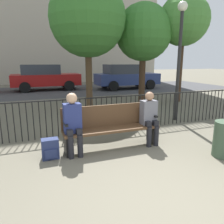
# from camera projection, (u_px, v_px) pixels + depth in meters

# --- Properties ---
(ground_plane) EXTENTS (80.00, 80.00, 0.00)m
(ground_plane) POSITION_uv_depth(u_px,v_px,m) (170.00, 207.00, 2.82)
(ground_plane) COLOR #605B4C
(park_bench) EXTENTS (2.08, 0.45, 0.92)m
(park_bench) POSITION_uv_depth(u_px,v_px,m) (111.00, 125.00, 4.71)
(park_bench) COLOR #4C331E
(park_bench) RESTS_ON ground
(seated_person_0) EXTENTS (0.34, 0.39, 1.25)m
(seated_person_0) POSITION_uv_depth(u_px,v_px,m) (73.00, 121.00, 4.27)
(seated_person_0) COLOR black
(seated_person_0) RESTS_ON ground
(seated_person_1) EXTENTS (0.34, 0.39, 1.19)m
(seated_person_1) POSITION_uv_depth(u_px,v_px,m) (150.00, 115.00, 4.86)
(seated_person_1) COLOR black
(seated_person_1) RESTS_ON ground
(backpack) EXTENTS (0.32, 0.25, 0.40)m
(backpack) POSITION_uv_depth(u_px,v_px,m) (50.00, 149.00, 4.19)
(backpack) COLOR navy
(backpack) RESTS_ON ground
(fence_railing) EXTENTS (9.01, 0.03, 0.95)m
(fence_railing) POSITION_uv_depth(u_px,v_px,m) (96.00, 112.00, 5.62)
(fence_railing) COLOR black
(fence_railing) RESTS_ON ground
(tree_1) EXTENTS (2.18, 2.18, 4.65)m
(tree_1) POSITION_uv_depth(u_px,v_px,m) (184.00, 21.00, 9.41)
(tree_1) COLOR #422D1E
(tree_1) RESTS_ON ground
(tree_2) EXTENTS (2.45, 2.45, 4.28)m
(tree_2) POSITION_uv_depth(u_px,v_px,m) (143.00, 33.00, 9.48)
(tree_2) COLOR #422D1E
(tree_2) RESTS_ON ground
(tree_3) EXTENTS (2.97, 2.97, 4.93)m
(tree_3) POSITION_uv_depth(u_px,v_px,m) (88.00, 19.00, 8.41)
(tree_3) COLOR #4C3823
(tree_3) RESTS_ON ground
(lamp_post) EXTENTS (0.28, 0.28, 3.51)m
(lamp_post) POSITION_uv_depth(u_px,v_px,m) (180.00, 44.00, 6.48)
(lamp_post) COLOR black
(lamp_post) RESTS_ON ground
(street_surface) EXTENTS (24.00, 6.00, 0.01)m
(street_surface) POSITION_uv_depth(u_px,v_px,m) (57.00, 91.00, 13.76)
(street_surface) COLOR #3D3D3F
(street_surface) RESTS_ON ground
(parked_car_0) EXTENTS (4.20, 1.94, 1.62)m
(parked_car_0) POSITION_uv_depth(u_px,v_px,m) (45.00, 77.00, 13.92)
(parked_car_0) COLOR maroon
(parked_car_0) RESTS_ON ground
(parked_car_2) EXTENTS (4.20, 1.94, 1.62)m
(parked_car_2) POSITION_uv_depth(u_px,v_px,m) (126.00, 76.00, 14.62)
(parked_car_2) COLOR navy
(parked_car_2) RESTS_ON ground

